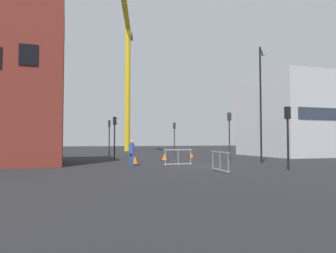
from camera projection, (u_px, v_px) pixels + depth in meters
The scene contains 15 objects.
ground at pixel (201, 165), 21.24m from camera, with size 160.00×160.00×0.00m, color black.
office_block at pixel (300, 117), 35.51m from camera, with size 10.66×9.96×8.67m.
construction_crane at pixel (128, 64), 51.12m from camera, with size 4.83×16.21×20.90m.
streetlamp_tall at pixel (261, 95), 24.20m from camera, with size 1.52×1.62×8.77m.
traffic_light_far at pixel (174, 133), 36.92m from camera, with size 0.25×0.38×3.76m.
traffic_light_island at pixel (288, 127), 18.19m from camera, with size 0.26×0.38×3.61m.
traffic_light_corner at pixel (115, 131), 28.30m from camera, with size 0.39×0.29×3.79m.
traffic_light_median at pixel (109, 132), 33.69m from camera, with size 0.27×0.38×3.84m.
traffic_light_near at pixel (229, 128), 27.77m from camera, with size 0.39×0.28×4.12m.
pedestrian_walking at pixel (132, 151), 20.82m from camera, with size 0.34×0.34×1.69m.
safety_barrier_left_run at pixel (178, 157), 21.30m from camera, with size 2.05×0.24×1.08m.
safety_barrier_rear at pixel (220, 161), 16.91m from camera, with size 0.32×2.47×1.08m.
traffic_cone_orange at pixel (135, 160), 22.44m from camera, with size 0.56×0.56×0.57m.
traffic_cone_striped at pixel (164, 157), 26.67m from camera, with size 0.60×0.60×0.61m.
traffic_cone_by_barrier at pixel (192, 156), 30.38m from camera, with size 0.48×0.48×0.49m.
Camera 1 is at (-8.67, -19.63, 1.65)m, focal length 34.03 mm.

